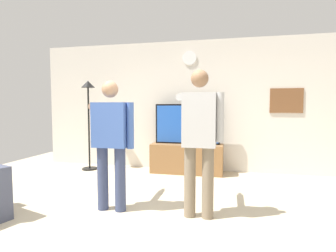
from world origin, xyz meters
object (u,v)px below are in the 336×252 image
television (187,124)px  person_standing_nearer_lamp (111,137)px  framed_picture (286,101)px  tv_stand (187,158)px  person_standing_nearer_couch (199,135)px  wall_clock (190,58)px  floor_lamp (88,106)px

television → person_standing_nearer_lamp: (-0.64, -2.21, -0.04)m
framed_picture → person_standing_nearer_lamp: framed_picture is taller
tv_stand → television: television is taller
framed_picture → person_standing_nearer_lamp: (-2.54, -2.45, -0.51)m
tv_stand → framed_picture: size_ratio=2.37×
person_standing_nearer_lamp → television: bearing=73.8°
framed_picture → person_standing_nearer_couch: person_standing_nearer_couch is taller
tv_stand → person_standing_nearer_lamp: person_standing_nearer_lamp is taller
tv_stand → wall_clock: (-0.00, 0.29, 2.05)m
tv_stand → wall_clock: 2.07m
television → person_standing_nearer_lamp: person_standing_nearer_lamp is taller
wall_clock → framed_picture: size_ratio=0.47×
tv_stand → floor_lamp: 2.33m
floor_lamp → person_standing_nearer_couch: (2.56, -1.97, -0.34)m
person_standing_nearer_couch → person_standing_nearer_lamp: bearing=-178.7°
tv_stand → person_standing_nearer_couch: bearing=-77.1°
person_standing_nearer_lamp → framed_picture: bearing=44.1°
television → wall_clock: 1.38m
floor_lamp → tv_stand: bearing=4.6°
television → framed_picture: 1.97m
television → person_standing_nearer_lamp: 2.30m
framed_picture → person_standing_nearer_couch: (-1.41, -2.43, -0.45)m
person_standing_nearer_couch → television: bearing=102.6°
floor_lamp → person_standing_nearer_lamp: 2.48m
tv_stand → framed_picture: framed_picture is taller
tv_stand → television: bearing=90.0°
television → wall_clock: (0.00, 0.24, 1.35)m
television → framed_picture: (1.90, 0.25, 0.47)m
tv_stand → floor_lamp: size_ratio=0.76×
tv_stand → person_standing_nearer_couch: (0.49, -2.13, 0.71)m
person_standing_nearer_couch → tv_stand: bearing=102.9°
tv_stand → person_standing_nearer_couch: 2.30m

